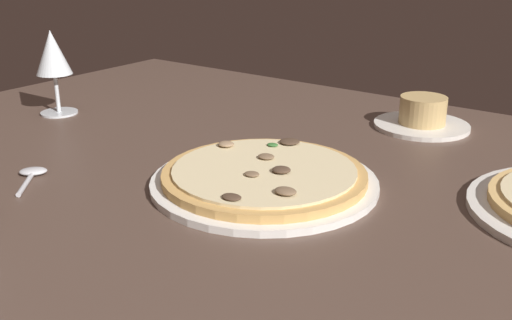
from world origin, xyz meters
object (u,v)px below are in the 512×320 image
object	(u,v)px
wine_glass_far	(53,56)
spoon	(31,174)
pizza_main	(264,177)
ramekin_on_saucer	(422,116)

from	to	relation	value
wine_glass_far	spoon	distance (cm)	35.79
pizza_main	spoon	world-z (taller)	pizza_main
wine_glass_far	ramekin_on_saucer	bearing A→B (deg)	28.69
spoon	pizza_main	bearing A→B (deg)	31.08
ramekin_on_saucer	wine_glass_far	world-z (taller)	wine_glass_far
ramekin_on_saucer	wine_glass_far	bearing A→B (deg)	-151.31
pizza_main	wine_glass_far	bearing A→B (deg)	173.82
wine_glass_far	spoon	world-z (taller)	wine_glass_far
pizza_main	wine_glass_far	distance (cm)	55.14
pizza_main	ramekin_on_saucer	xyz separation A→B (cm)	(7.22, 39.27, 0.91)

